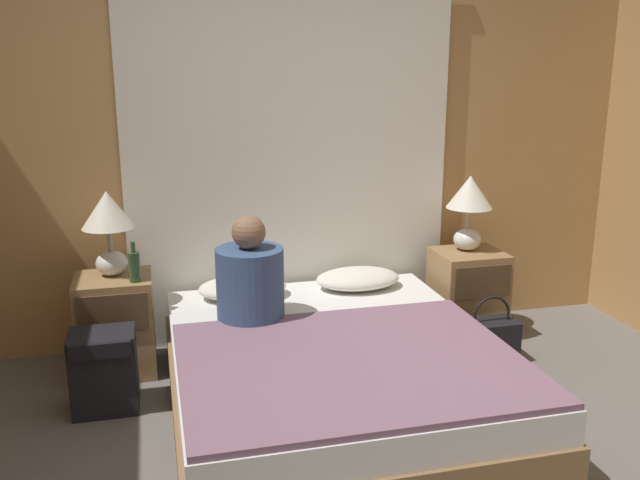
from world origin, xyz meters
TOP-DOWN VIEW (x-y plane):
  - wall_back at (0.00, 1.90)m, footprint 4.64×0.06m
  - curtain_panel at (0.00, 1.84)m, footprint 2.25×0.02m
  - bed at (0.00, 0.81)m, footprint 1.64×1.95m
  - nightstand_left at (-1.10, 1.54)m, footprint 0.43×0.40m
  - nightstand_right at (1.10, 1.54)m, footprint 0.43×0.40m
  - lamp_left at (-1.10, 1.58)m, footprint 0.29×0.29m
  - lamp_right at (1.10, 1.58)m, footprint 0.29×0.29m
  - pillow_left at (-0.36, 1.57)m, footprint 0.53×0.36m
  - pillow_right at (0.36, 1.57)m, footprint 0.53×0.36m
  - blanket_on_bed at (0.00, 0.50)m, footprint 1.58×1.28m
  - person_left_in_bed at (-0.37, 1.18)m, footprint 0.37×0.37m
  - beer_bottle_on_left_stand at (-0.97, 1.43)m, footprint 0.06×0.06m
  - backpack_on_floor at (-1.15, 1.09)m, footprint 0.33×0.28m
  - handbag_on_floor at (1.06, 1.13)m, footprint 0.31×0.19m

SIDE VIEW (x-z plane):
  - handbag_on_floor at x=1.06m, z-range -0.07..0.35m
  - bed at x=0.00m, z-range 0.00..0.38m
  - backpack_on_floor at x=-1.15m, z-range 0.03..0.45m
  - nightstand_left at x=-1.10m, z-range 0.00..0.58m
  - nightstand_right at x=1.10m, z-range 0.00..0.58m
  - blanket_on_bed at x=0.00m, z-range 0.38..0.41m
  - pillow_left at x=-0.36m, z-range 0.38..0.50m
  - pillow_right at x=0.36m, z-range 0.38..0.50m
  - person_left_in_bed at x=-0.37m, z-range 0.32..0.91m
  - beer_bottle_on_left_stand at x=-0.97m, z-range 0.55..0.78m
  - lamp_left at x=-1.10m, z-range 0.65..1.14m
  - lamp_right at x=1.10m, z-range 0.65..1.14m
  - curtain_panel at x=0.00m, z-range 0.00..2.27m
  - wall_back at x=0.00m, z-range 0.00..2.50m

